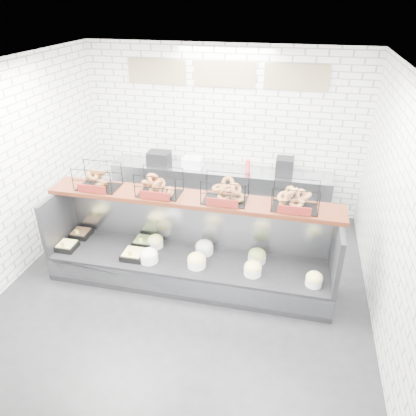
# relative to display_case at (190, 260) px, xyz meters

# --- Properties ---
(ground) EXTENTS (5.50, 5.50, 0.00)m
(ground) POSITION_rel_display_case_xyz_m (0.00, -0.34, -0.33)
(ground) COLOR black
(ground) RESTS_ON ground
(room_shell) EXTENTS (5.02, 5.51, 3.01)m
(room_shell) POSITION_rel_display_case_xyz_m (0.00, 0.26, 1.73)
(room_shell) COLOR white
(room_shell) RESTS_ON ground
(display_case) EXTENTS (4.00, 0.90, 1.20)m
(display_case) POSITION_rel_display_case_xyz_m (0.00, 0.00, 0.00)
(display_case) COLOR black
(display_case) RESTS_ON ground
(bagel_shelf) EXTENTS (4.10, 0.50, 0.40)m
(bagel_shelf) POSITION_rel_display_case_xyz_m (0.00, 0.17, 1.05)
(bagel_shelf) COLOR #3A160C
(bagel_shelf) RESTS_ON display_case
(prep_counter) EXTENTS (4.00, 0.60, 1.20)m
(prep_counter) POSITION_rel_display_case_xyz_m (-0.00, 2.08, 0.14)
(prep_counter) COLOR #93969B
(prep_counter) RESTS_ON ground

